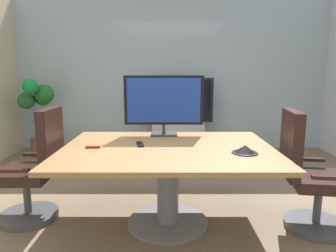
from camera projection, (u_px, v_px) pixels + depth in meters
ground_plane at (175, 222)px, 2.93m from camera, size 6.80×6.80×0.00m
wall_back_glass_partition at (172, 75)px, 5.54m from camera, size 5.62×0.10×2.70m
conference_table at (168, 165)px, 2.81m from camera, size 1.91×1.40×0.75m
office_chair_left at (36, 174)px, 2.93m from camera, size 0.60×0.57×1.09m
office_chair_right at (309, 181)px, 2.75m from camera, size 0.62×0.60×1.09m
tv_monitor at (164, 102)px, 3.23m from camera, size 0.84×0.18×0.64m
wall_display_unit at (178, 128)px, 5.35m from camera, size 1.20×0.36×1.31m
potted_plant at (39, 109)px, 5.11m from camera, size 0.59×0.66×1.31m
conference_phone at (245, 150)px, 2.57m from camera, size 0.22×0.22×0.07m
remote_control at (140, 144)px, 2.85m from camera, size 0.09×0.18×0.02m
whiteboard_marker at (93, 147)px, 2.74m from camera, size 0.13×0.03×0.02m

